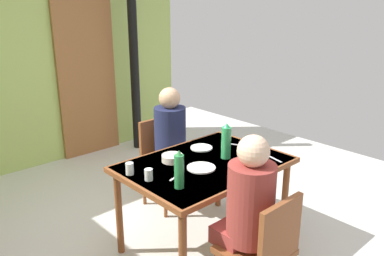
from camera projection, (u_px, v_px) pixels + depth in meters
ground_plane at (165, 256)px, 3.18m from camera, size 6.67×6.67×0.00m
wall_back at (26, 65)px, 4.59m from camera, size 4.34×0.10×2.51m
door_wooden at (87, 80)px, 5.08m from camera, size 0.80×0.05×2.00m
stove_pipe_column at (134, 58)px, 5.17m from camera, size 0.12×0.12×2.51m
dining_table at (205, 171)px, 3.12m from camera, size 1.29×0.91×0.76m
chair_near_diner at (264, 249)px, 2.43m from camera, size 0.40×0.40×0.87m
chair_far_diner at (163, 157)px, 3.88m from camera, size 0.40×0.40×0.87m
person_near_diner at (249, 201)px, 2.44m from camera, size 0.30×0.37×0.77m
person_far_diner at (171, 133)px, 3.70m from camera, size 0.30×0.37×0.77m
water_bottle_green_near at (226, 142)px, 3.14m from camera, size 0.08×0.08×0.30m
water_bottle_green_far at (179, 170)px, 2.64m from camera, size 0.07×0.07×0.27m
serving_bowl_center at (172, 158)px, 3.11m from camera, size 0.17×0.17×0.05m
dinner_plate_near_left at (201, 168)px, 2.98m from camera, size 0.22×0.22×0.01m
dinner_plate_near_right at (201, 148)px, 3.39m from camera, size 0.19×0.19×0.01m
drinking_glass_by_near_diner at (149, 175)px, 2.77m from camera, size 0.06×0.06×0.09m
drinking_glass_by_far_diner at (130, 169)px, 2.87m from camera, size 0.06×0.06×0.09m
cutlery_knife_near at (176, 177)px, 2.83m from camera, size 0.15×0.06×0.00m
cutlery_fork_near at (275, 159)px, 3.15m from camera, size 0.05×0.15×0.00m
cutlery_knife_far at (250, 151)px, 3.33m from camera, size 0.13×0.11×0.00m
cutlery_fork_far at (230, 144)px, 3.49m from camera, size 0.07×0.14×0.00m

